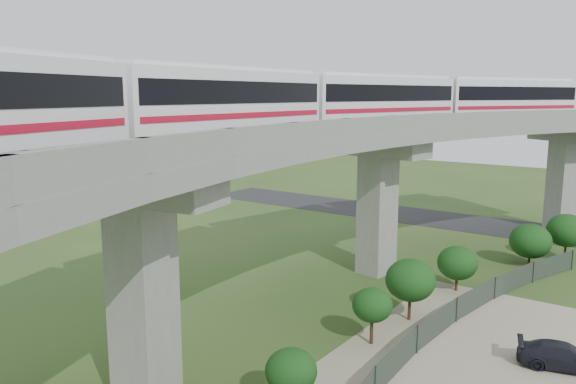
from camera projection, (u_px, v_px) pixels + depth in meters
ground at (279, 315)px, 32.45m from camera, size 160.00×160.00×0.00m
asphalt_road at (457, 221)px, 56.43m from camera, size 60.00×8.00×0.03m
viaduct at (338, 164)px, 28.69m from camera, size 19.58×73.98×11.40m
metro_train at (334, 99)px, 34.01m from camera, size 13.01×61.11×3.64m
fence at (443, 346)px, 26.70m from camera, size 3.87×38.73×1.50m
tree_0 at (567, 230)px, 42.68m from camera, size 2.96×2.96×3.64m
tree_1 at (530, 241)px, 41.45m from camera, size 3.01×3.01×3.19m
tree_2 at (457, 263)px, 36.11m from camera, size 2.56×2.56×2.97m
tree_3 at (410, 280)px, 31.30m from camera, size 2.79×2.79×3.55m
tree_4 at (372, 305)px, 28.27m from camera, size 2.05×2.05×2.98m
tree_5 at (291, 371)px, 22.14m from camera, size 2.09×2.09×2.70m
car_dark at (564, 356)px, 25.93m from camera, size 4.38×2.69×1.19m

